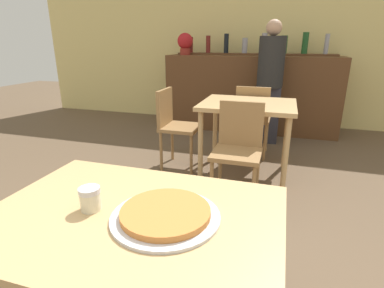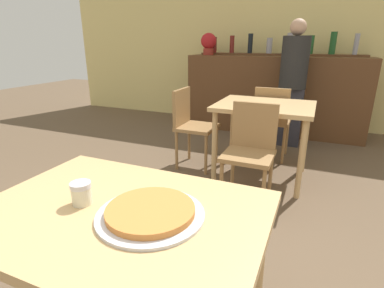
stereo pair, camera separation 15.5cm
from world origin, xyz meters
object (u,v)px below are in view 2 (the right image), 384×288
Objects in this scene: pizza_tray at (151,212)px; person_standing at (293,80)px; potted_plant at (209,43)px; cheese_shaker at (81,193)px; chair_far_side_back at (272,117)px; chair_far_side_front at (251,147)px; chair_far_side_left at (191,122)px.

person_standing is at bearing 87.00° from pizza_tray.
potted_plant is (-1.18, 3.81, 0.57)m from pizza_tray.
potted_plant is (-0.89, 3.84, 0.54)m from cheese_shaker.
pizza_tray is 4.38× the size of cheese_shaker.
pizza_tray is at bearing 89.17° from chair_far_side_back.
chair_far_side_front reaches higher than pizza_tray.
chair_far_side_front and chair_far_side_back have the same top height.
person_standing is at bearing -21.39° from potted_plant.
chair_far_side_front is 9.53× the size of cheese_shaker.
chair_far_side_left is (-0.78, 0.55, 0.00)m from chair_far_side_front.
chair_far_side_back is 2.18× the size of pizza_tray.
pizza_tray is 0.30m from cheese_shaker.
cheese_shaker reaches higher than pizza_tray.
chair_far_side_front is at bearing 88.58° from pizza_tray.
chair_far_side_front is at bearing -125.25° from chair_far_side_left.
person_standing reaches higher than chair_far_side_left.
person_standing reaches higher than pizza_tray.
chair_far_side_back is 0.74m from person_standing.
cheese_shaker is (-0.29, -0.03, 0.03)m from pizza_tray.
chair_far_side_left is 2.18× the size of pizza_tray.
cheese_shaker is (-0.33, -2.68, 0.27)m from chair_far_side_back.
chair_far_side_front is 2.18× the size of pizza_tray.
potted_plant is at bearing 158.61° from person_standing.
chair_far_side_back is 9.53× the size of cheese_shaker.
chair_far_side_back is 2.66m from pizza_tray.
potted_plant is at bearing 118.24° from chair_far_side_front.
potted_plant is at bearing -43.66° from chair_far_side_back.
chair_far_side_back and chair_far_side_left have the same top height.
chair_far_side_back reaches higher than pizza_tray.
chair_far_side_front is 1.63m from cheese_shaker.
potted_plant is at bearing 14.25° from chair_far_side_left.
person_standing is (0.46, 3.31, 0.08)m from cheese_shaker.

